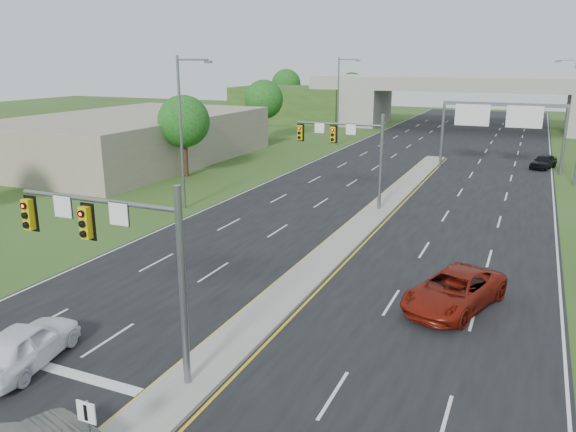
# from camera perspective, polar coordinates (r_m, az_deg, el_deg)

# --- Properties ---
(ground) EXTENTS (240.00, 240.00, 0.00)m
(ground) POSITION_cam_1_polar(r_m,az_deg,el_deg) (20.21, -10.13, -16.68)
(ground) COLOR #324619
(ground) RESTS_ON ground
(road) EXTENTS (24.00, 160.00, 0.02)m
(road) POSITION_cam_1_polar(r_m,az_deg,el_deg) (51.12, 12.07, 3.19)
(road) COLOR black
(road) RESTS_ON ground
(median) EXTENTS (2.00, 54.00, 0.16)m
(median) POSITION_cam_1_polar(r_m,az_deg,el_deg) (39.74, 8.46, -0.04)
(median) COLOR gray
(median) RESTS_ON road
(lane_markings) EXTENTS (23.72, 160.00, 0.01)m
(lane_markings) POSITION_cam_1_polar(r_m,az_deg,el_deg) (45.45, 9.73, 1.79)
(lane_markings) COLOR gold
(lane_markings) RESTS_ON road
(signal_mast_near) EXTENTS (6.62, 0.60, 7.00)m
(signal_mast_near) POSITION_cam_1_polar(r_m,az_deg,el_deg) (19.42, -16.49, -3.02)
(signal_mast_near) COLOR slate
(signal_mast_near) RESTS_ON ground
(signal_mast_far) EXTENTS (6.62, 0.60, 7.00)m
(signal_mast_far) POSITION_cam_1_polar(r_m,az_deg,el_deg) (41.21, 6.39, 7.17)
(signal_mast_far) COLOR slate
(signal_mast_far) RESTS_ON ground
(keep_right_sign) EXTENTS (0.60, 0.13, 2.20)m
(keep_right_sign) POSITION_cam_1_polar(r_m,az_deg,el_deg) (16.49, -19.62, -19.33)
(keep_right_sign) COLOR slate
(keep_right_sign) RESTS_ON ground
(sign_gantry) EXTENTS (11.58, 0.44, 6.67)m
(sign_gantry) POSITION_cam_1_polar(r_m,az_deg,el_deg) (59.26, 20.82, 9.33)
(sign_gantry) COLOR slate
(sign_gantry) RESTS_ON ground
(overpass) EXTENTS (80.00, 14.00, 8.10)m
(overpass) POSITION_cam_1_polar(r_m,az_deg,el_deg) (94.79, 17.99, 10.55)
(overpass) COLOR gray
(overpass) RESTS_ON ground
(lightpole_l_mid) EXTENTS (2.85, 0.25, 11.00)m
(lightpole_l_mid) POSITION_cam_1_polar(r_m,az_deg,el_deg) (41.40, -10.61, 8.97)
(lightpole_l_mid) COLOR slate
(lightpole_l_mid) RESTS_ON ground
(lightpole_l_far) EXTENTS (2.85, 0.25, 11.00)m
(lightpole_l_far) POSITION_cam_1_polar(r_m,az_deg,el_deg) (72.93, 5.26, 11.94)
(lightpole_l_far) COLOR slate
(lightpole_l_far) RESTS_ON ground
(tree_l_near) EXTENTS (4.80, 4.80, 7.60)m
(tree_l_near) POSITION_cam_1_polar(r_m,az_deg,el_deg) (53.47, -10.54, 9.43)
(tree_l_near) COLOR #382316
(tree_l_near) RESTS_ON ground
(tree_l_mid) EXTENTS (5.20, 5.20, 8.12)m
(tree_l_mid) POSITION_cam_1_polar(r_m,az_deg,el_deg) (77.04, -2.47, 11.74)
(tree_l_mid) COLOR #382316
(tree_l_mid) RESTS_ON ground
(tree_back_a) EXTENTS (6.00, 6.00, 8.85)m
(tree_back_a) POSITION_cam_1_polar(r_m,az_deg,el_deg) (118.23, -0.19, 13.27)
(tree_back_a) COLOR #382316
(tree_back_a) RESTS_ON ground
(tree_back_b) EXTENTS (5.60, 5.60, 8.32)m
(tree_back_b) POSITION_cam_1_polar(r_m,az_deg,el_deg) (113.31, 6.46, 12.90)
(tree_back_b) COLOR #382316
(tree_back_b) RESTS_ON ground
(commercial_building) EXTENTS (18.00, 30.00, 5.00)m
(commercial_building) POSITION_cam_1_polar(r_m,az_deg,el_deg) (63.70, -15.42, 7.66)
(commercial_building) COLOR gray
(commercial_building) RESTS_ON ground
(car_white) EXTENTS (2.84, 5.07, 1.63)m
(car_white) POSITION_cam_1_polar(r_m,az_deg,el_deg) (22.74, -25.22, -11.75)
(car_white) COLOR white
(car_white) RESTS_ON road
(car_far_a) EXTENTS (4.49, 6.51, 1.65)m
(car_far_a) POSITION_cam_1_polar(r_m,az_deg,el_deg) (26.14, 16.53, -7.24)
(car_far_a) COLOR maroon
(car_far_a) RESTS_ON road
(car_far_c) EXTENTS (2.91, 4.47, 1.42)m
(car_far_c) POSITION_cam_1_polar(r_m,az_deg,el_deg) (62.74, 24.53, 5.06)
(car_far_c) COLOR black
(car_far_c) RESTS_ON road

